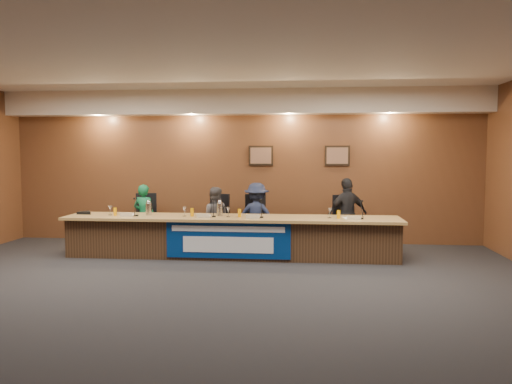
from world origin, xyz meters
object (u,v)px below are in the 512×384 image
office_chair_d (347,226)px  panelist_a (144,216)px  office_chair_a (146,223)px  carafe_mid (220,209)px  banner (228,240)px  panelist_d (347,215)px  office_chair_c (257,225)px  speakerphone (85,213)px  carafe_left (149,209)px  panelist_b (214,218)px  office_chair_b (215,224)px  panelist_c (257,216)px  dais_body (231,238)px

office_chair_d → panelist_a: bearing=163.4°
office_chair_a → office_chair_d: size_ratio=1.00×
carafe_mid → banner: bearing=-63.4°
banner → carafe_mid: bearing=116.6°
banner → panelist_d: bearing=28.1°
panelist_d → office_chair_a: (-4.05, 0.10, -0.23)m
banner → panelist_a: panelist_a is taller
panelist_a → office_chair_c: (2.28, 0.10, -0.16)m
office_chair_a → speakerphone: (-0.92, -0.79, 0.30)m
banner → carafe_left: size_ratio=9.86×
panelist_d → carafe_mid: bearing=-8.2°
panelist_a → panelist_b: 1.43m
carafe_left → office_chair_b: bearing=36.7°
banner → panelist_c: size_ratio=1.67×
office_chair_d → panelist_b: bearing=164.2°
banner → panelist_b: panelist_b is taller
office_chair_b → carafe_left: size_ratio=2.15×
panelist_c → panelist_d: (1.76, 0.00, 0.05)m
panelist_a → dais_body: bearing=170.7°
panelist_a → office_chair_b: (1.43, 0.10, -0.16)m
panelist_b → panelist_d: bearing=177.0°
office_chair_a → carafe_left: 0.96m
office_chair_c → carafe_mid: 1.09m
office_chair_a → speakerphone: 1.24m
panelist_a → speakerphone: size_ratio=3.99×
panelist_d → carafe_left: 3.79m
dais_body → carafe_mid: bearing=174.1°
office_chair_a → office_chair_c: size_ratio=1.00×
panelist_d → carafe_mid: size_ratio=5.97×
panelist_c → carafe_left: panelist_c is taller
carafe_left → banner: bearing=-15.3°
panelist_b → dais_body: bearing=118.8°
panelist_d → office_chair_b: 2.62m
office_chair_b → office_chair_d: (2.61, 0.00, 0.00)m
office_chair_a → office_chair_c: bearing=-14.2°
office_chair_d → carafe_left: bearing=174.4°
panelist_b → speakerphone: panelist_b is taller
banner → carafe_left: bearing=164.7°
panelist_a → panelist_b: (1.43, 0.00, -0.02)m
office_chair_a → carafe_left: carafe_left is taller
panelist_a → office_chair_d: size_ratio=2.66×
banner → speakerphone: speakerphone is taller
banner → office_chair_c: (0.39, 1.25, 0.10)m
panelist_d → carafe_left: panelist_d is taller
dais_body → carafe_left: carafe_left is taller
banner → office_chair_d: 2.49m
carafe_mid → office_chair_b: bearing=106.2°
panelist_b → carafe_left: size_ratio=5.54×
carafe_left → carafe_mid: 1.34m
dais_body → carafe_left: (-1.56, 0.01, 0.51)m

